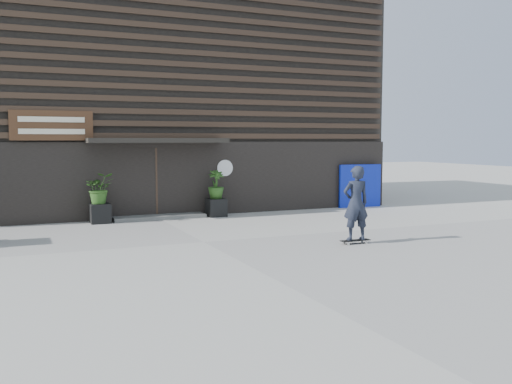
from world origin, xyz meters
name	(u,v)px	position (x,y,z in m)	size (l,w,h in m)	color
ground	(204,242)	(0.00, 0.00, 0.00)	(80.00, 80.00, 0.00)	#9F9D97
entrance_step	(159,217)	(0.00, 4.60, 0.06)	(3.00, 0.80, 0.12)	#535350
planter_pot_left	(100,213)	(-1.90, 4.40, 0.30)	(0.60, 0.60, 0.60)	black
bamboo_left	(100,188)	(-1.90, 4.40, 1.08)	(0.86, 0.75, 0.96)	#2D591E
planter_pot_right	(216,207)	(1.90, 4.40, 0.30)	(0.60, 0.60, 0.60)	black
bamboo_right	(216,184)	(1.90, 4.40, 1.08)	(0.54, 0.54, 0.96)	#2D591E
blue_tarp	(360,186)	(7.84, 4.70, 0.82)	(1.74, 0.12, 1.63)	#0D1CA9
building	(126,105)	(0.00, 9.96, 3.99)	(18.00, 11.00, 8.00)	black
skateboarder	(356,203)	(3.38, -1.73, 1.01)	(0.78, 0.51, 1.94)	black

